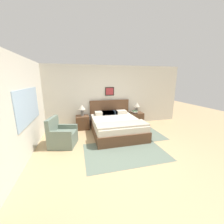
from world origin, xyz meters
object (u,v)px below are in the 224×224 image
nightstand_by_door (136,118)px  armchair (62,136)px  nightstand_near_window (83,122)px  table_lamp_near_window (82,108)px  table_lamp_by_door (137,105)px  bed (116,125)px

nightstand_by_door → armchair: bearing=-156.6°
nightstand_near_window → table_lamp_near_window: (0.01, 0.03, 0.60)m
armchair → nightstand_by_door: size_ratio=1.63×
armchair → nightstand_near_window: armchair is taller
table_lamp_by_door → table_lamp_near_window: bearing=180.0°
table_lamp_near_window → table_lamp_by_door: bearing=0.0°
table_lamp_near_window → table_lamp_by_door: 2.42m
nightstand_by_door → table_lamp_by_door: (0.01, 0.03, 0.60)m
table_lamp_near_window → table_lamp_by_door: (2.42, 0.00, 0.00)m
nightstand_near_window → table_lamp_by_door: size_ratio=1.19×
armchair → nightstand_near_window: 1.51m
nightstand_by_door → table_lamp_near_window: bearing=179.3°
armchair → table_lamp_by_door: (3.12, 1.37, 0.57)m
table_lamp_near_window → bed: bearing=-34.9°
nightstand_near_window → table_lamp_near_window: size_ratio=1.19×
bed → armchair: (-1.90, -0.53, -0.01)m
armchair → table_lamp_near_window: (0.69, 1.37, 0.57)m
nightstand_near_window → table_lamp_by_door: bearing=0.7°
nightstand_near_window → table_lamp_near_window: 0.60m
bed → table_lamp_near_window: bearing=145.1°
bed → table_lamp_by_door: bed is taller
nightstand_near_window → table_lamp_near_window: bearing=76.5°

